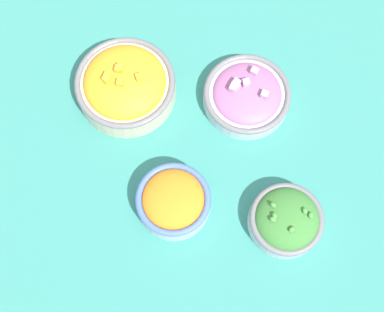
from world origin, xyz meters
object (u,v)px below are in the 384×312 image
object	(u,v)px
bowl_red_onion	(247,95)
bowl_squash	(125,85)
bowl_broccoli	(286,220)
bowl_carrots	(173,201)

from	to	relation	value
bowl_red_onion	bowl_squash	world-z (taller)	bowl_squash
bowl_squash	bowl_broccoli	xyz separation A→B (m)	(-0.32, -0.24, -0.01)
bowl_carrots	bowl_squash	xyz separation A→B (m)	(0.24, 0.05, 0.00)
bowl_carrots	bowl_broccoli	size ratio (longest dim) A/B	1.01
bowl_squash	bowl_broccoli	world-z (taller)	bowl_squash
bowl_red_onion	bowl_broccoli	bearing A→B (deg)	-177.59
bowl_carrots	bowl_broccoli	distance (m)	0.21
bowl_carrots	bowl_squash	size ratio (longest dim) A/B	0.70
bowl_red_onion	bowl_squash	bearing A→B (deg)	74.53
bowl_red_onion	bowl_carrots	size ratio (longest dim) A/B	1.26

